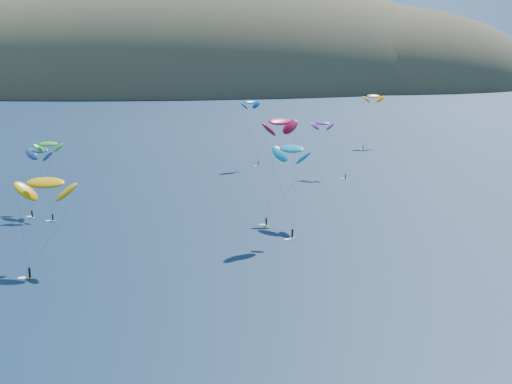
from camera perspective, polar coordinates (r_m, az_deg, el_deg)
name	(u,v)px	position (r m, az deg, el deg)	size (l,w,h in m)	color
island	(210,96)	(641.74, -3.67, 7.65)	(730.00, 300.00, 210.00)	#3D3526
kitesurfer_2	(45,183)	(142.75, -16.49, 0.71)	(12.60, 14.03, 19.16)	#B1F21A
kitesurfer_3	(48,144)	(183.51, -16.28, 3.70)	(6.74, 10.93, 19.19)	#B1F21A
kitesurfer_4	(250,102)	(241.58, -0.46, 7.21)	(8.29, 6.87, 23.56)	#B1F21A
kitesurfer_5	(292,149)	(169.52, 2.86, 3.47)	(12.90, 12.26, 20.30)	#B1F21A
kitesurfer_6	(323,123)	(226.01, 5.36, 5.49)	(10.04, 11.87, 18.28)	#B1F21A
kitesurfer_9	(280,122)	(156.83, 1.91, 5.65)	(10.61, 10.98, 27.86)	#B1F21A
kitesurfer_10	(39,150)	(188.08, -16.94, 3.23)	(9.34, 14.42, 17.72)	#B1F21A
kitesurfer_11	(374,96)	(289.85, 9.38, 7.58)	(11.76, 13.15, 21.96)	#B1F21A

